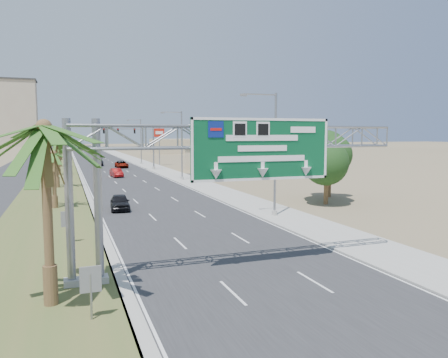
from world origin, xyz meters
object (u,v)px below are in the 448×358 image
at_px(car_far, 98,162).
at_px(store_building, 238,159).
at_px(palm_near, 44,129).
at_px(pole_sign_red_far, 159,136).
at_px(pole_sign_red_near, 210,136).
at_px(sign_gantry, 229,148).
at_px(car_left_lane, 120,202).
at_px(pole_sign_blue, 224,145).
at_px(car_right_lane, 122,164).
at_px(car_mid_lane, 116,173).
at_px(signal_mast, 143,144).

bearing_deg(car_far, store_building, -33.27).
bearing_deg(palm_near, pole_sign_red_far, 75.22).
xyz_separation_m(palm_near, pole_sign_red_far, (19.70, 74.67, -0.54)).
relative_size(palm_near, pole_sign_red_near, 1.01).
bearing_deg(store_building, pole_sign_red_far, 124.60).
distance_m(sign_gantry, pole_sign_red_near, 42.99).
bearing_deg(car_left_lane, pole_sign_blue, 53.18).
xyz_separation_m(sign_gantry, pole_sign_red_near, (12.50, 41.13, 0.39)).
distance_m(car_right_lane, pole_sign_blue, 32.25).
bearing_deg(sign_gantry, car_left_lane, 98.73).
distance_m(car_left_lane, car_mid_lane, 30.73).
distance_m(car_right_lane, pole_sign_red_near, 30.01).
bearing_deg(store_building, car_far, 139.87).
relative_size(car_mid_lane, car_far, 0.80).
bearing_deg(car_far, sign_gantry, -82.46).
relative_size(car_left_lane, pole_sign_red_near, 0.49).
bearing_deg(pole_sign_blue, car_far, 111.90).
bearing_deg(car_mid_lane, palm_near, -104.54).
bearing_deg(pole_sign_red_far, palm_near, -104.78).
relative_size(signal_mast, car_far, 2.00).
height_order(pole_sign_blue, pole_sign_red_far, pole_sign_red_far).
bearing_deg(pole_sign_red_near, signal_mast, 106.68).
distance_m(car_right_lane, car_far, 8.27).
relative_size(car_left_lane, pole_sign_red_far, 0.50).
height_order(sign_gantry, car_right_lane, sign_gantry).
distance_m(sign_gantry, car_mid_lane, 50.39).
height_order(car_mid_lane, pole_sign_red_far, pole_sign_red_far).
xyz_separation_m(car_mid_lane, pole_sign_blue, (14.01, -11.05, 4.53)).
bearing_deg(pole_sign_blue, car_mid_lane, 141.74).
xyz_separation_m(store_building, car_right_lane, (-19.94, 12.97, -1.32)).
xyz_separation_m(pole_sign_red_near, pole_sign_blue, (1.56, -2.08, -1.24)).
xyz_separation_m(car_left_lane, car_right_lane, (6.12, 49.52, -0.01)).
relative_size(car_left_lane, car_far, 0.79).
bearing_deg(pole_sign_red_far, store_building, -55.40).
bearing_deg(signal_mast, car_right_lane, 114.00).
distance_m(sign_gantry, store_building, 60.77).
xyz_separation_m(signal_mast, store_building, (16.83, -5.97, -2.85)).
distance_m(car_far, pole_sign_blue, 40.36).
distance_m(sign_gantry, pole_sign_blue, 41.52).
height_order(store_building, car_right_lane, store_building).
height_order(car_left_lane, pole_sign_red_near, pole_sign_red_near).
bearing_deg(car_right_lane, pole_sign_blue, -70.72).
bearing_deg(signal_mast, pole_sign_blue, -71.20).
xyz_separation_m(sign_gantry, signal_mast, (6.23, 62.05, -1.21)).
relative_size(sign_gantry, pole_sign_red_far, 2.06).
height_order(car_far, pole_sign_red_near, pole_sign_red_near).
distance_m(signal_mast, car_mid_lane, 14.08).
bearing_deg(sign_gantry, store_building, 67.64).
distance_m(store_building, pole_sign_red_far, 20.72).
xyz_separation_m(signal_mast, pole_sign_red_near, (6.27, -20.92, 1.60)).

